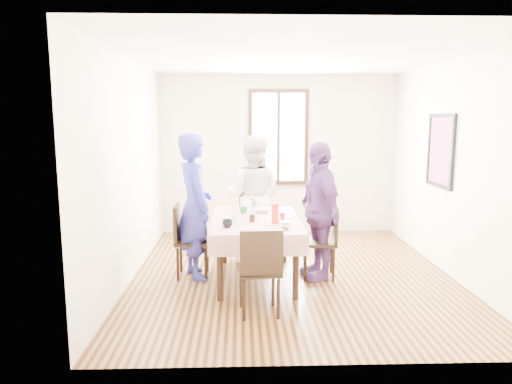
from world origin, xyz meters
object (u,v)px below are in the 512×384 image
chair_far (254,225)px  chair_left (193,241)px  chair_near (259,270)px  dining_table (256,250)px  person_left (194,206)px  person_far (254,197)px  person_right (318,211)px  chair_right (319,242)px

chair_far → chair_left: bearing=49.2°
chair_left → chair_far: same height
chair_near → dining_table: bearing=85.2°
dining_table → chair_far: bearing=90.0°
chair_far → person_left: 1.25m
chair_near → person_left: 1.45m
chair_near → person_far: person_far is taller
chair_far → person_right: 1.30m
person_right → person_left: bearing=-106.8°
chair_right → person_left: size_ratio=0.51×
dining_table → person_far: person_far is taller
chair_left → person_right: person_right is taller
chair_far → person_left: person_left is taller
person_left → chair_right: bearing=-116.1°
chair_near → person_left: size_ratio=0.51×
chair_far → person_right: person_right is taller
dining_table → person_far: (0.00, 1.00, 0.49)m
person_left → chair_far: bearing=-63.9°
chair_far → person_left: size_ratio=0.51×
person_left → chair_left: bearing=67.3°
chair_far → person_far: person_far is taller
dining_table → chair_far: (0.00, 1.01, 0.08)m
chair_right → person_far: 1.30m
dining_table → chair_right: size_ratio=1.62×
chair_far → person_far: (0.00, -0.02, 0.41)m
chair_left → chair_far: size_ratio=1.00×
person_far → person_right: person_far is taller
chair_left → dining_table: bearing=79.2°
chair_right → person_far: size_ratio=0.53×
person_far → person_right: 1.22m
dining_table → person_left: person_left is taller
chair_far → chair_near: (0.00, -2.03, 0.00)m
person_left → chair_near: bearing=-169.1°
chair_right → person_far: (-0.79, 0.95, 0.41)m
chair_left → person_right: 1.61m
chair_near → person_right: size_ratio=0.54×
chair_left → chair_near: (0.79, -1.15, 0.00)m
person_far → person_left: bearing=63.1°
person_right → chair_far: bearing=-155.0°
person_left → person_far: (0.77, 0.86, -0.03)m
chair_right → person_left: person_left is taller
chair_near → chair_left: bearing=119.5°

